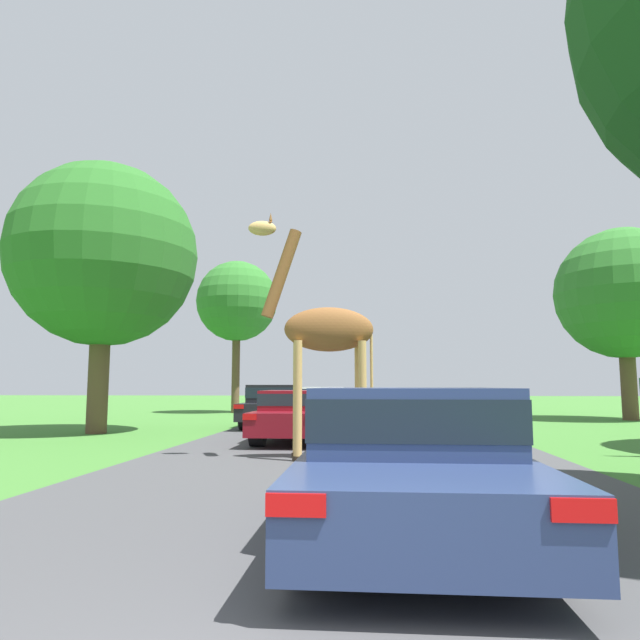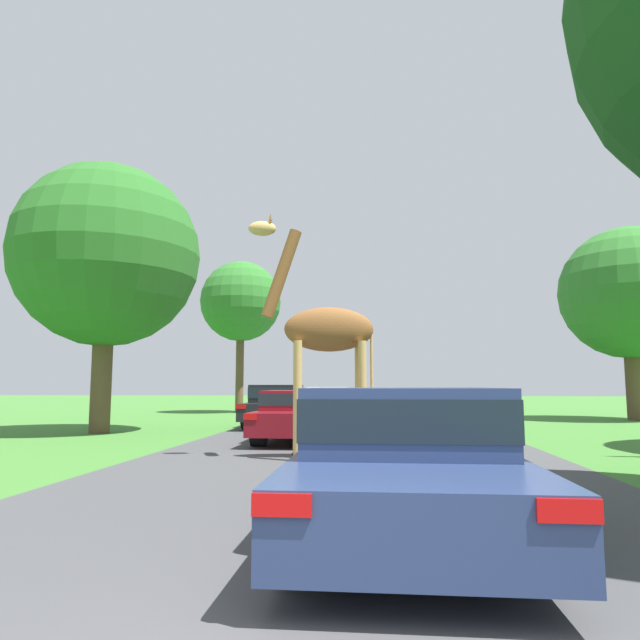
{
  "view_description": "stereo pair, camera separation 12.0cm",
  "coord_description": "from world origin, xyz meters",
  "px_view_note": "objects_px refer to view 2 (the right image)",
  "views": [
    {
      "loc": [
        0.41,
        -1.4,
        1.42
      ],
      "look_at": [
        -0.56,
        9.85,
        2.72
      ],
      "focal_mm": 32.0,
      "sensor_mm": 36.0,
      "label": 1
    },
    {
      "loc": [
        0.53,
        -1.39,
        1.42
      ],
      "look_at": [
        -0.56,
        9.85,
        2.72
      ],
      "focal_mm": 32.0,
      "sensor_mm": 36.0,
      "label": 2
    }
  ],
  "objects_px": {
    "tree_centre_back": "(107,256)",
    "tree_mid_field": "(628,293)",
    "tree_far_right": "(241,302)",
    "giraffe_near_road": "(323,335)",
    "car_lead_maroon": "(403,456)",
    "car_queue_left": "(295,414)",
    "car_far_ahead": "(277,404)",
    "car_queue_right": "(327,400)"
  },
  "relations": [
    {
      "from": "giraffe_near_road",
      "to": "tree_centre_back",
      "type": "relative_size",
      "value": 0.59
    },
    {
      "from": "giraffe_near_road",
      "to": "tree_mid_field",
      "type": "bearing_deg",
      "value": -49.87
    },
    {
      "from": "tree_far_right",
      "to": "giraffe_near_road",
      "type": "bearing_deg",
      "value": -71.61
    },
    {
      "from": "giraffe_near_road",
      "to": "car_lead_maroon",
      "type": "distance_m",
      "value": 5.88
    },
    {
      "from": "giraffe_near_road",
      "to": "car_queue_right",
      "type": "xyz_separation_m",
      "value": [
        -1.22,
        15.47,
        -1.68
      ]
    },
    {
      "from": "giraffe_near_road",
      "to": "tree_centre_back",
      "type": "bearing_deg",
      "value": 44.19
    },
    {
      "from": "car_lead_maroon",
      "to": "giraffe_near_road",
      "type": "bearing_deg",
      "value": 103.18
    },
    {
      "from": "tree_far_right",
      "to": "tree_mid_field",
      "type": "height_order",
      "value": "tree_mid_field"
    },
    {
      "from": "tree_far_right",
      "to": "tree_centre_back",
      "type": "bearing_deg",
      "value": -94.97
    },
    {
      "from": "car_queue_left",
      "to": "car_lead_maroon",
      "type": "bearing_deg",
      "value": -75.5
    },
    {
      "from": "tree_centre_back",
      "to": "tree_mid_field",
      "type": "relative_size",
      "value": 1.03
    },
    {
      "from": "car_queue_left",
      "to": "tree_mid_field",
      "type": "bearing_deg",
      "value": 38.31
    },
    {
      "from": "car_queue_left",
      "to": "tree_far_right",
      "type": "relative_size",
      "value": 0.54
    },
    {
      "from": "car_far_ahead",
      "to": "tree_mid_field",
      "type": "distance_m",
      "value": 15.56
    },
    {
      "from": "car_queue_right",
      "to": "tree_mid_field",
      "type": "xyz_separation_m",
      "value": [
        12.85,
        -1.93,
        4.54
      ]
    },
    {
      "from": "car_queue_right",
      "to": "car_far_ahead",
      "type": "xyz_separation_m",
      "value": [
        -1.18,
        -6.93,
        0.05
      ]
    },
    {
      "from": "giraffe_near_road",
      "to": "tree_far_right",
      "type": "relative_size",
      "value": 0.61
    },
    {
      "from": "tree_mid_field",
      "to": "car_far_ahead",
      "type": "bearing_deg",
      "value": -160.4
    },
    {
      "from": "car_far_ahead",
      "to": "tree_far_right",
      "type": "distance_m",
      "value": 11.69
    },
    {
      "from": "car_queue_right",
      "to": "car_far_ahead",
      "type": "bearing_deg",
      "value": -99.67
    },
    {
      "from": "car_far_ahead",
      "to": "tree_centre_back",
      "type": "distance_m",
      "value": 7.41
    },
    {
      "from": "giraffe_near_road",
      "to": "tree_centre_back",
      "type": "xyz_separation_m",
      "value": [
        -7.24,
        5.38,
        3.01
      ]
    },
    {
      "from": "tree_far_right",
      "to": "tree_mid_field",
      "type": "bearing_deg",
      "value": -15.29
    },
    {
      "from": "giraffe_near_road",
      "to": "tree_far_right",
      "type": "bearing_deg",
      "value": 9.2
    },
    {
      "from": "car_queue_left",
      "to": "tree_mid_field",
      "type": "relative_size",
      "value": 0.54
    },
    {
      "from": "tree_far_right",
      "to": "car_queue_right",
      "type": "bearing_deg",
      "value": -30.82
    },
    {
      "from": "car_far_ahead",
      "to": "giraffe_near_road",
      "type": "bearing_deg",
      "value": -74.3
    },
    {
      "from": "car_lead_maroon",
      "to": "tree_far_right",
      "type": "height_order",
      "value": "tree_far_right"
    },
    {
      "from": "car_queue_left",
      "to": "tree_far_right",
      "type": "distance_m",
      "value": 16.54
    },
    {
      "from": "tree_centre_back",
      "to": "tree_mid_field",
      "type": "bearing_deg",
      "value": 23.36
    },
    {
      "from": "car_queue_right",
      "to": "giraffe_near_road",
      "type": "bearing_deg",
      "value": -85.5
    },
    {
      "from": "tree_centre_back",
      "to": "car_far_ahead",
      "type": "bearing_deg",
      "value": 33.1
    },
    {
      "from": "giraffe_near_road",
      "to": "car_far_ahead",
      "type": "bearing_deg",
      "value": 6.51
    },
    {
      "from": "car_lead_maroon",
      "to": "tree_mid_field",
      "type": "xyz_separation_m",
      "value": [
        10.35,
        19.02,
        4.54
      ]
    },
    {
      "from": "giraffe_near_road",
      "to": "tree_far_right",
      "type": "distance_m",
      "value": 19.68
    },
    {
      "from": "car_far_ahead",
      "to": "tree_mid_field",
      "type": "xyz_separation_m",
      "value": [
        14.03,
        5.0,
        4.5
      ]
    },
    {
      "from": "car_queue_left",
      "to": "tree_mid_field",
      "type": "height_order",
      "value": "tree_mid_field"
    },
    {
      "from": "giraffe_near_road",
      "to": "car_queue_right",
      "type": "distance_m",
      "value": 15.6
    },
    {
      "from": "giraffe_near_road",
      "to": "car_far_ahead",
      "type": "relative_size",
      "value": 1.07
    },
    {
      "from": "car_lead_maroon",
      "to": "tree_far_right",
      "type": "distance_m",
      "value": 25.51
    },
    {
      "from": "car_queue_right",
      "to": "car_queue_left",
      "type": "height_order",
      "value": "car_queue_right"
    },
    {
      "from": "car_queue_right",
      "to": "car_queue_left",
      "type": "bearing_deg",
      "value": -89.17
    }
  ]
}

